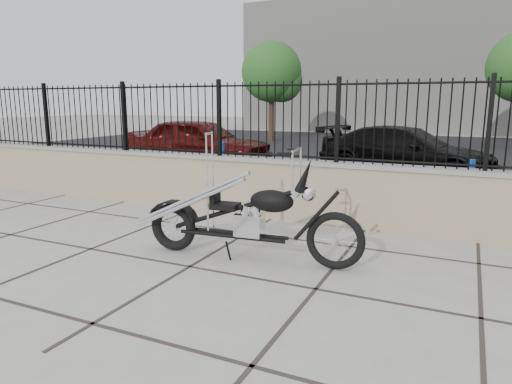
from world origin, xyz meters
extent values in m
plane|color=#99968E|center=(0.00, 0.00, 0.00)|extent=(90.00, 90.00, 0.00)
plane|color=black|center=(0.00, 12.50, 0.00)|extent=(30.00, 30.00, 0.00)
cube|color=gray|center=(0.00, 2.50, 0.48)|extent=(14.00, 0.36, 0.96)
cube|color=black|center=(0.00, 2.50, 1.56)|extent=(14.00, 0.08, 1.20)
cube|color=beige|center=(0.00, 26.50, 4.00)|extent=(22.00, 6.00, 8.00)
imported|color=#450B09|center=(-4.09, 6.80, 0.71)|extent=(4.18, 1.78, 1.41)
imported|color=black|center=(1.40, 7.52, 0.63)|extent=(4.60, 2.70, 1.25)
cylinder|color=blue|center=(-2.46, 5.19, 0.46)|extent=(0.14, 0.14, 0.92)
cylinder|color=#0C17B4|center=(2.87, 4.68, 0.43)|extent=(0.12, 0.12, 0.85)
cylinder|color=#382619|center=(-5.83, 16.05, 1.31)|extent=(0.26, 0.26, 2.63)
sphere|color=#215A27|center=(-5.83, 16.05, 3.33)|extent=(2.80, 2.80, 2.80)
camera|label=1|loc=(2.77, -4.16, 1.86)|focal=32.00mm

